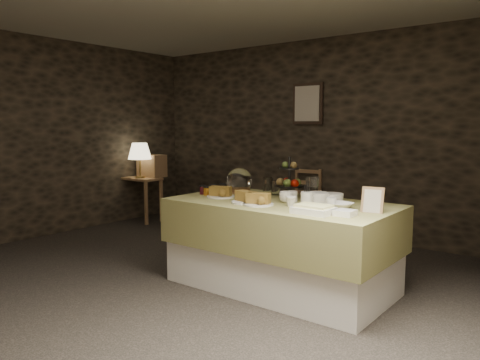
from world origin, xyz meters
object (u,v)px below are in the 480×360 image
Objects in this scene: table_lamp at (140,152)px; chair at (305,205)px; fruit_stand at (289,181)px; buffet_table at (281,239)px; console_table at (141,186)px; wine_rack at (152,166)px.

table_lamp is 2.59m from chair.
chair is 1.79× the size of fruit_stand.
console_table is (-3.32, 1.19, 0.09)m from buffet_table.
console_table is 1.76× the size of fruit_stand.
buffet_table is 4.72× the size of wine_rack.
chair reaches higher than buffet_table.
console_table is 2.54m from chair.
buffet_table is 3.53m from console_table.
chair is 1.96m from fruit_stand.
console_table is 3.36m from fruit_stand.
buffet_table is 2.21m from chair.
buffet_table is 0.58m from fruit_stand.
console_table is 1.60× the size of wine_rack.
chair is (-0.92, 2.00, -0.06)m from buffet_table.
console_table is 0.35m from wine_rack.
chair is (2.35, 0.63, -0.45)m from wine_rack.
table_lamp is (-3.27, 1.14, 0.62)m from buffet_table.
console_table is at bearing 160.23° from buffet_table.
fruit_stand is (3.16, -1.07, 0.09)m from wine_rack.
table_lamp reaches higher than console_table.
fruit_stand is (3.21, -0.89, 0.39)m from console_table.
chair is (2.35, 0.86, -0.68)m from table_lamp.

